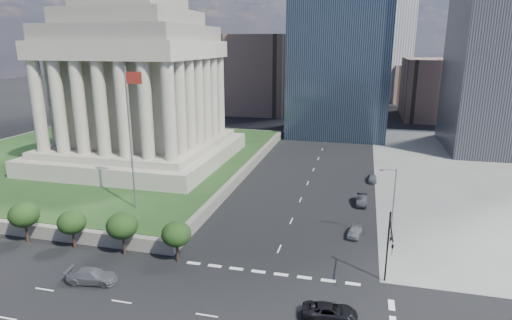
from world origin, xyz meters
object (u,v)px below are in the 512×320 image
(parked_sedan_mid, at_px, (362,200))
(suv_grey, at_px, (92,276))
(flagpole, at_px, (131,131))
(street_lamp_north, at_px, (392,202))
(parked_sedan_near, at_px, (355,231))
(parked_sedan_far, at_px, (372,178))
(pickup_truck, at_px, (330,312))
(war_memorial, at_px, (135,62))
(traffic_signal_ne, at_px, (389,244))

(parked_sedan_mid, bearing_deg, suv_grey, -132.16)
(flagpole, xyz_separation_m, street_lamp_north, (35.16, 1.00, -7.45))
(parked_sedan_near, xyz_separation_m, parked_sedan_far, (2.50, 24.64, -0.02))
(pickup_truck, bearing_deg, flagpole, 54.17)
(war_memorial, distance_m, traffic_signal_ne, 60.00)
(traffic_signal_ne, relative_size, parked_sedan_far, 2.07)
(street_lamp_north, relative_size, parked_sedan_mid, 2.11)
(street_lamp_north, relative_size, parked_sedan_near, 2.50)
(pickup_truck, bearing_deg, parked_sedan_far, -11.68)
(street_lamp_north, xyz_separation_m, parked_sedan_near, (-4.33, 1.13, -4.98))
(traffic_signal_ne, height_order, parked_sedan_mid, traffic_signal_ne)
(war_memorial, distance_m, suv_grey, 48.26)
(suv_grey, xyz_separation_m, parked_sedan_mid, (27.65, 30.85, -0.00))
(suv_grey, distance_m, parked_sedan_mid, 41.43)
(traffic_signal_ne, distance_m, parked_sedan_near, 13.71)
(flagpole, distance_m, parked_sedan_near, 33.31)
(suv_grey, xyz_separation_m, parked_sedan_near, (26.93, 18.70, -0.10))
(war_memorial, distance_m, parked_sedan_near, 52.50)
(street_lamp_north, distance_m, parked_sedan_mid, 14.61)
(suv_grey, relative_size, parked_sedan_far, 1.39)
(street_lamp_north, xyz_separation_m, pickup_truck, (-6.06, -17.61, -4.95))
(war_memorial, xyz_separation_m, street_lamp_north, (47.33, -23.00, -15.74))
(street_lamp_north, xyz_separation_m, parked_sedan_mid, (-3.60, 13.29, -4.88))
(pickup_truck, xyz_separation_m, parked_sedan_near, (1.74, 18.74, -0.03))
(street_lamp_north, distance_m, pickup_truck, 19.27)
(street_lamp_north, distance_m, suv_grey, 36.18)
(parked_sedan_near, relative_size, parked_sedan_far, 1.03)
(traffic_signal_ne, distance_m, parked_sedan_far, 37.38)
(traffic_signal_ne, bearing_deg, street_lamp_north, 85.81)
(suv_grey, distance_m, parked_sedan_near, 32.78)
(traffic_signal_ne, distance_m, suv_grey, 31.38)
(parked_sedan_far, bearing_deg, suv_grey, -125.06)
(traffic_signal_ne, bearing_deg, pickup_truck, -129.70)
(street_lamp_north, xyz_separation_m, parked_sedan_far, (-1.83, 25.78, -5.00))
(suv_grey, height_order, parked_sedan_far, suv_grey)
(parked_sedan_mid, bearing_deg, war_memorial, 167.18)
(flagpole, relative_size, parked_sedan_near, 5.01)
(suv_grey, xyz_separation_m, parked_sedan_far, (29.43, 43.34, -0.12))
(parked_sedan_mid, height_order, parked_sedan_far, parked_sedan_mid)
(parked_sedan_far, bearing_deg, pickup_truck, -96.46)
(war_memorial, xyz_separation_m, parked_sedan_far, (45.50, 2.78, -20.74))
(war_memorial, height_order, parked_sedan_mid, war_memorial)
(street_lamp_north, height_order, suv_grey, street_lamp_north)
(traffic_signal_ne, relative_size, parked_sedan_near, 2.00)
(parked_sedan_mid, distance_m, parked_sedan_far, 12.62)
(flagpole, bearing_deg, parked_sedan_mid, 24.36)
(parked_sedan_near, height_order, parked_sedan_mid, parked_sedan_mid)
(flagpole, xyz_separation_m, parked_sedan_far, (33.33, 26.78, -12.46))
(flagpole, distance_m, parked_sedan_mid, 36.77)
(flagpole, height_order, traffic_signal_ne, flagpole)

